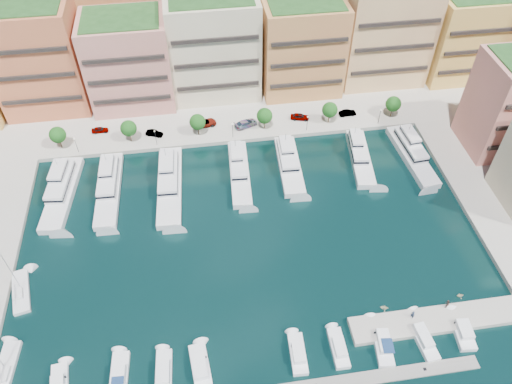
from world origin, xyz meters
TOP-DOWN VIEW (x-y plane):
  - ground at (0.00, 0.00)m, footprint 400.00×400.00m
  - north_quay at (0.00, 62.00)m, footprint 220.00×64.00m
  - finger_pier at (30.00, -22.00)m, footprint 32.00×5.00m
  - apartment_1 at (-44.00, 51.99)m, footprint 20.00×16.50m
  - apartment_2 at (-23.00, 49.99)m, footprint 20.00×15.50m
  - apartment_3 at (-2.00, 51.99)m, footprint 22.00×16.50m
  - apartment_4 at (20.00, 49.99)m, footprint 20.00×15.50m
  - apartment_5 at (42.00, 51.99)m, footprint 22.00×16.50m
  - apartment_6 at (64.00, 49.99)m, footprint 20.00×15.50m
  - backblock_0 at (-55.00, 74.00)m, footprint 26.00×18.00m
  - backblock_1 at (-25.00, 74.00)m, footprint 26.00×18.00m
  - tree_0 at (-40.00, 33.50)m, footprint 3.80×3.80m
  - tree_1 at (-24.00, 33.50)m, footprint 3.80×3.80m
  - tree_2 at (-8.00, 33.50)m, footprint 3.80×3.80m
  - tree_3 at (8.00, 33.50)m, footprint 3.80×3.80m
  - tree_4 at (24.00, 33.50)m, footprint 3.80×3.80m
  - tree_5 at (40.00, 33.50)m, footprint 3.80×3.80m
  - lamppost_0 at (-36.00, 31.20)m, footprint 0.30×0.30m
  - lamppost_1 at (-18.00, 31.20)m, footprint 0.30×0.30m
  - lamppost_2 at (0.00, 31.20)m, footprint 0.30×0.30m
  - lamppost_3 at (18.00, 31.20)m, footprint 0.30×0.30m
  - lamppost_4 at (36.00, 31.20)m, footprint 0.30×0.30m
  - yacht_0 at (-38.32, 19.20)m, footprint 7.27×21.82m
  - yacht_1 at (-28.42, 18.87)m, footprint 5.25×22.12m
  - yacht_2 at (-15.40, 18.22)m, footprint 6.14×23.76m
  - yacht_3 at (0.06, 19.75)m, footprint 5.23×20.39m
  - yacht_4 at (11.50, 20.36)m, footprint 5.66×18.98m
  - yacht_5 at (28.11, 20.50)m, footprint 6.55×18.95m
  - yacht_6 at (40.14, 19.55)m, footprint 5.71×20.89m
  - cruiser_1 at (-24.70, -24.62)m, footprint 3.24×9.20m
  - cruiser_2 at (-17.64, -24.58)m, footprint 2.95×7.80m
  - cruiser_3 at (-11.74, -24.59)m, footprint 3.58×8.32m
  - cruiser_5 at (4.22, -24.58)m, footprint 2.88×7.28m
  - cruiser_6 at (11.10, -24.58)m, footprint 2.51×7.13m
  - cruiser_7 at (18.60, -24.62)m, footprint 3.65×9.00m
  - cruiser_8 at (25.54, -24.60)m, footprint 3.22×9.27m
  - cruiser_9 at (32.75, -24.58)m, footprint 3.44×7.55m
  - sailboat_1 at (-42.95, -5.43)m, footprint 4.72×9.84m
  - sailboat_0 at (-42.87, -20.33)m, footprint 3.65×10.04m
  - tender_1 at (21.16, -18.24)m, footprint 1.84×1.70m
  - tender_3 at (35.50, -17.86)m, footprint 1.40×1.21m
  - car_0 at (-31.48, 37.90)m, footprint 3.92×1.59m
  - car_1 at (-18.51, 34.63)m, footprint 4.31×2.83m
  - car_2 at (-6.30, 36.65)m, footprint 6.04×3.40m
  - car_3 at (3.63, 34.91)m, footprint 6.31×4.38m
  - car_4 at (17.24, 35.70)m, footprint 4.89×2.92m
  - car_5 at (29.39, 35.48)m, footprint 4.35×1.74m
  - person_0 at (24.97, -21.09)m, footprint 0.70×0.81m
  - person_1 at (31.58, -20.00)m, footprint 1.17×1.12m

SIDE VIEW (x-z plane):
  - ground at x=0.00m, z-range 0.00..0.00m
  - north_quay at x=0.00m, z-range -1.00..1.00m
  - finger_pier at x=30.00m, z-range -1.00..1.00m
  - sailboat_0 at x=-42.87m, z-range -6.29..6.91m
  - sailboat_1 at x=-42.95m, z-range -6.29..6.91m
  - tender_3 at x=35.50m, z-range 0.00..0.72m
  - tender_1 at x=21.16m, z-range 0.00..0.80m
  - cruiser_8 at x=25.54m, z-range -0.73..1.82m
  - cruiser_3 at x=-11.74m, z-range -0.73..1.82m
  - cruiser_2 at x=-17.64m, z-range -0.73..1.82m
  - cruiser_9 at x=32.75m, z-range -0.73..1.82m
  - cruiser_5 at x=4.22m, z-range -0.73..1.82m
  - cruiser_6 at x=11.10m, z-range -0.73..1.82m
  - cruiser_1 at x=-24.70m, z-range -0.76..1.90m
  - cruiser_7 at x=18.60m, z-range -0.76..1.90m
  - yacht_1 at x=-28.42m, z-range -2.56..4.74m
  - yacht_4 at x=11.50m, z-range -2.56..4.74m
  - yacht_2 at x=-15.40m, z-range -2.44..4.86m
  - yacht_0 at x=-38.32m, z-range -2.44..4.86m
  - yacht_6 at x=40.14m, z-range -2.44..4.86m
  - yacht_3 at x=0.06m, z-range -2.44..4.86m
  - yacht_5 at x=28.11m, z-range -2.44..4.86m
  - car_0 at x=-31.48m, z-range 1.00..2.33m
  - car_1 at x=-18.51m, z-range 1.00..2.34m
  - car_5 at x=29.39m, z-range 1.00..2.41m
  - car_4 at x=17.24m, z-range 1.00..2.56m
  - car_2 at x=-6.30m, z-range 1.00..2.59m
  - car_3 at x=3.63m, z-range 1.00..2.70m
  - person_0 at x=24.97m, z-range 1.00..2.86m
  - person_1 at x=31.58m, z-range 1.00..2.90m
  - lamppost_0 at x=-36.00m, z-range 1.73..5.93m
  - lamppost_1 at x=-18.00m, z-range 1.73..5.93m
  - lamppost_2 at x=0.00m, z-range 1.73..5.93m
  - lamppost_3 at x=18.00m, z-range 1.73..5.93m
  - lamppost_4 at x=36.00m, z-range 1.73..5.93m
  - tree_0 at x=-40.00m, z-range 1.92..7.57m
  - tree_1 at x=-24.00m, z-range 1.92..7.57m
  - tree_2 at x=-8.00m, z-range 1.92..7.57m
  - tree_3 at x=8.00m, z-range 1.92..7.57m
  - tree_4 at x=24.00m, z-range 1.92..7.57m
  - tree_5 at x=40.00m, z-range 1.92..7.57m
  - apartment_2 at x=-23.00m, z-range 0.91..23.71m
  - apartment_6 at x=64.00m, z-range 0.91..23.71m
  - apartment_4 at x=20.00m, z-range 0.91..24.71m
  - apartment_3 at x=-2.00m, z-range 0.91..26.71m
  - apartment_5 at x=42.00m, z-range 0.91..27.71m
  - apartment_1 at x=-44.00m, z-range 0.91..27.71m
  - backblock_0 at x=-55.00m, z-range 1.00..31.00m
  - backblock_1 at x=-25.00m, z-range 1.00..31.00m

